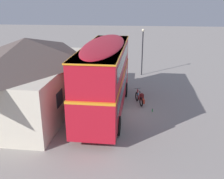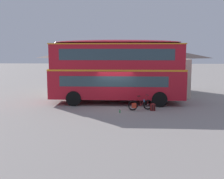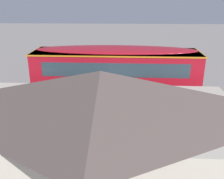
# 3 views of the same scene
# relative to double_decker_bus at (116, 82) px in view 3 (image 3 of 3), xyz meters

# --- Properties ---
(ground_plane) EXTENTS (120.00, 120.00, 0.00)m
(ground_plane) POSITION_rel_double_decker_bus_xyz_m (-0.10, -1.08, -2.64)
(ground_plane) COLOR gray
(double_decker_bus) EXTENTS (10.05, 2.77, 4.79)m
(double_decker_bus) POSITION_rel_double_decker_bus_xyz_m (0.00, 0.00, 0.00)
(double_decker_bus) COLOR black
(double_decker_bus) RESTS_ON ground
(touring_bicycle) EXTENTS (1.71, 0.78, 1.03)m
(touring_bicycle) POSITION_rel_double_decker_bus_xyz_m (1.60, -2.36, -2.27)
(touring_bicycle) COLOR black
(touring_bicycle) RESTS_ON ground
(backpack_on_ground) EXTENTS (0.36, 0.34, 0.51)m
(backpack_on_ground) POSITION_rel_double_decker_bus_xyz_m (2.46, -2.54, -2.38)
(backpack_on_ground) COLOR maroon
(backpack_on_ground) RESTS_ON ground
(water_bottle_green_metal) EXTENTS (0.08, 0.08, 0.22)m
(water_bottle_green_metal) POSITION_rel_double_decker_bus_xyz_m (0.26, -3.25, -2.54)
(water_bottle_green_metal) COLOR green
(water_bottle_green_metal) RESTS_ON ground
(pub_building) EXTENTS (11.85, 6.76, 4.90)m
(pub_building) POSITION_rel_double_decker_bus_xyz_m (0.46, 5.41, -0.14)
(pub_building) COLOR beige
(pub_building) RESTS_ON ground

